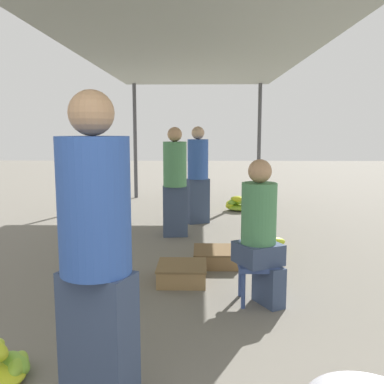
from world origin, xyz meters
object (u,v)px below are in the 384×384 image
Objects in this scene: stool at (258,270)px; banana_pile_right_1 at (238,203)px; shopper_walking_far at (198,173)px; shopper_walking_mid at (175,180)px; vendor_seated at (260,231)px; crate_near at (182,273)px; crate_mid at (216,257)px; banana_pile_left_1 at (98,295)px; banana_pile_right_0 at (264,243)px; vendor_foreground at (96,255)px.

stool reaches higher than banana_pile_right_1.
shopper_walking_far is at bearing 99.54° from stool.
shopper_walking_far is at bearing -123.39° from banana_pile_right_1.
vendor_seated is at bearing -69.69° from shopper_walking_mid.
crate_mid is at bearing 57.60° from crate_near.
shopper_walking_mid is at bearing 77.16° from banana_pile_left_1.
vendor_seated is 3.29m from shopper_walking_far.
shopper_walking_far is (-0.56, 3.24, 0.17)m from vendor_seated.
vendor_seated is 4.40m from banana_pile_right_1.
crate_mid is 0.33× the size of shopper_walking_far.
shopper_walking_mid is (-0.54, 1.29, 0.71)m from crate_mid.
banana_pile_right_0 is at bearing 44.74° from banana_pile_left_1.
banana_pile_right_0 is 1.92m from shopper_walking_far.
banana_pile_left_1 is 4.66m from banana_pile_right_1.
shopper_walking_far is (0.14, 2.75, 0.72)m from crate_near.
vendor_seated is at bearing -99.69° from banana_pile_right_0.
shopper_walking_far is (-0.84, 1.57, 0.72)m from banana_pile_right_0.
stool is 3.32m from shopper_walking_far.
vendor_seated is 2.38× the size of banana_pile_right_0.
stool is 0.28× the size of vendor_seated.
vendor_foreground is 3.29× the size of banana_pile_right_1.
shopper_walking_far is (-0.23, 2.18, 0.72)m from crate_mid.
vendor_foreground is 1.85m from vendor_seated.
vendor_foreground is 2.78m from crate_mid.
shopper_walking_far reaches higher than stool.
banana_pile_right_0 is 1.03× the size of crate_mid.
vendor_foreground reaches higher than shopper_walking_far.
crate_near is at bearing 144.54° from stool.
stool is at bearing -80.46° from shopper_walking_far.
banana_pile_left_1 is 0.34× the size of shopper_walking_mid.
stool is 4.36m from banana_pile_right_1.
crate_near is at bearing 144.69° from vendor_seated.
shopper_walking_far reaches higher than banana_pile_right_0.
shopper_walking_mid is 0.94m from shopper_walking_far.
stool is 0.69× the size of banana_pile_right_1.
vendor_seated is (0.01, -0.01, 0.35)m from stool.
stool is 0.72× the size of crate_near.
vendor_foreground reaches higher than stool.
vendor_seated is 1.79m from banana_pile_right_0.
banana_pile_right_1 is 1.06× the size of crate_near.
crate_near is at bearing -84.56° from shopper_walking_mid.
crate_near is at bearing -129.71° from banana_pile_right_0.
vendor_foreground is 3.20× the size of banana_pile_right_0.
shopper_walking_mid is (-0.86, 2.35, 0.51)m from stool.
vendor_foreground is at bearing -95.70° from shopper_walking_far.
banana_pile_left_1 is at bearing -104.71° from shopper_walking_far.
shopper_walking_far reaches higher than crate_near.
stool is at bearing -73.26° from crate_mid.
stool is at bearing -92.58° from banana_pile_right_1.
vendor_foreground is 1.92m from stool.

